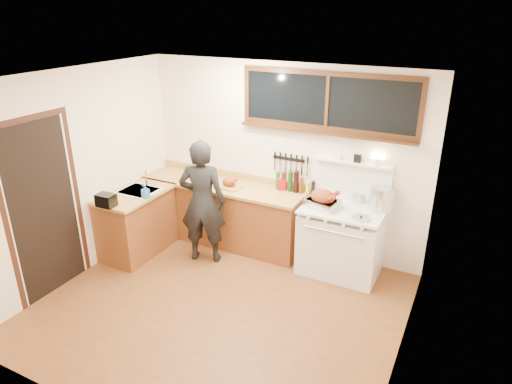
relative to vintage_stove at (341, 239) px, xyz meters
The scene contains 20 objects.
ground_plane 1.79m from the vintage_stove, 125.35° to the right, with size 4.00×3.50×0.02m, color brown.
room_shell 2.10m from the vintage_stove, 125.35° to the right, with size 4.10×3.60×2.65m.
counter_back 1.80m from the vintage_stove, behind, with size 2.44×0.64×1.00m.
counter_left 2.81m from the vintage_stove, 163.78° to the right, with size 0.64×1.09×0.90m.
sink_unit 2.80m from the vintage_stove, 165.18° to the right, with size 0.50×0.45×0.37m.
vintage_stove is the anchor object (origin of this frame).
back_window 1.68m from the vintage_stove, 142.41° to the left, with size 2.32×0.13×0.77m.
left_doorway 3.63m from the vintage_stove, 146.76° to the right, with size 0.02×1.04×2.17m.
knife_strip 1.26m from the vintage_stove, 160.06° to the left, with size 0.52×0.03×0.28m.
man 1.87m from the vintage_stove, 162.82° to the right, with size 0.72×0.58×1.70m.
soap_bottle 2.63m from the vintage_stove, 160.62° to the right, with size 0.10×0.10×0.18m.
toaster 3.04m from the vintage_stove, 154.46° to the right, with size 0.24×0.17×0.16m.
cutting_board 1.72m from the vintage_stove, behind, with size 0.39×0.30×0.13m.
roast_turkey 0.60m from the vintage_stove, 161.73° to the right, with size 0.46×0.38×0.24m.
stockpot 0.74m from the vintage_stove, 25.48° to the left, with size 0.39×0.39×0.29m.
saucepan 0.57m from the vintage_stove, 69.66° to the left, with size 0.17×0.29×0.12m.
pot_lid 0.56m from the vintage_stove, 36.48° to the right, with size 0.28×0.28×0.04m.
coffee_tin 1.09m from the vintage_stove, 167.05° to the left, with size 0.12×0.11×0.16m.
pitcher 1.15m from the vintage_stove, 166.17° to the left, with size 0.11×0.11×0.17m.
bottle_cluster 0.98m from the vintage_stove, 164.23° to the left, with size 0.57×0.07×0.30m.
Camera 1 is at (2.37, -3.73, 3.26)m, focal length 32.00 mm.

